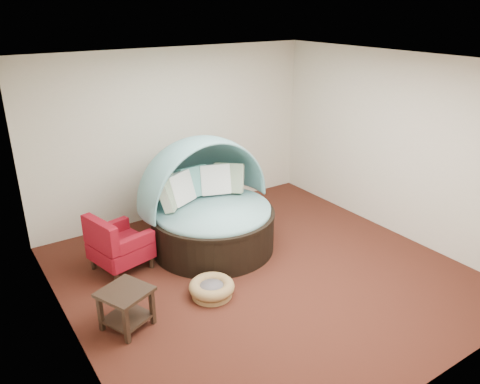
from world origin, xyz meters
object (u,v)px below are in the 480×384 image
canopy_daybed (208,198)px  side_table (126,303)px  red_armchair (117,245)px  pet_basket (212,288)px

canopy_daybed → side_table: canopy_daybed is taller
red_armchair → side_table: 1.29m
pet_basket → side_table: side_table is taller
red_armchair → side_table: bearing=-119.5°
pet_basket → side_table: (-1.11, 0.01, 0.21)m
canopy_daybed → red_armchair: bearing=174.0°
pet_basket → side_table: 1.13m
side_table → red_armchair: bearing=73.9°
canopy_daybed → pet_basket: 1.50m
pet_basket → side_table: size_ratio=0.92×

